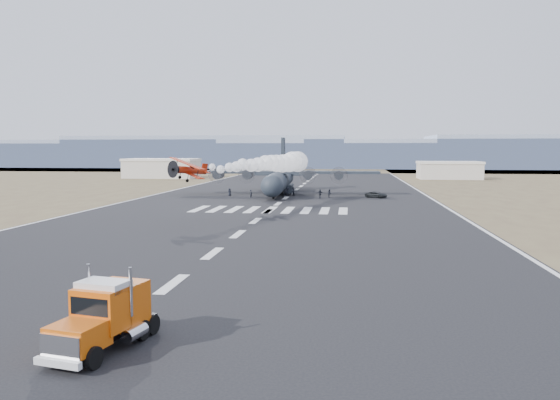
% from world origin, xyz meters
% --- Properties ---
extents(ground, '(500.00, 500.00, 0.00)m').
position_xyz_m(ground, '(0.00, 0.00, 0.00)').
color(ground, black).
rests_on(ground, ground).
extents(scrub_far, '(500.00, 80.00, 0.00)m').
position_xyz_m(scrub_far, '(0.00, 230.00, 0.00)').
color(scrub_far, brown).
rests_on(scrub_far, ground).
extents(runway_markings, '(60.00, 260.00, 0.01)m').
position_xyz_m(runway_markings, '(0.00, 60.00, 0.01)').
color(runway_markings, silver).
rests_on(runway_markings, ground).
extents(ridge_seg_b, '(150.00, 50.00, 15.00)m').
position_xyz_m(ridge_seg_b, '(-130.00, 260.00, 7.50)').
color(ridge_seg_b, '#8A97AF').
rests_on(ridge_seg_b, ground).
extents(ridge_seg_c, '(150.00, 50.00, 17.00)m').
position_xyz_m(ridge_seg_c, '(-65.00, 260.00, 8.50)').
color(ridge_seg_c, '#8A97AF').
rests_on(ridge_seg_c, ground).
extents(ridge_seg_d, '(150.00, 50.00, 13.00)m').
position_xyz_m(ridge_seg_d, '(0.00, 260.00, 6.50)').
color(ridge_seg_d, '#8A97AF').
rests_on(ridge_seg_d, ground).
extents(ridge_seg_e, '(150.00, 50.00, 15.00)m').
position_xyz_m(ridge_seg_e, '(65.00, 260.00, 7.50)').
color(ridge_seg_e, '#8A97AF').
rests_on(ridge_seg_e, ground).
extents(hangar_left, '(24.50, 14.50, 6.70)m').
position_xyz_m(hangar_left, '(-52.00, 145.00, 3.41)').
color(hangar_left, '#BAB3A5').
rests_on(hangar_left, ground).
extents(hangar_right, '(20.50, 12.50, 5.90)m').
position_xyz_m(hangar_right, '(46.00, 150.00, 3.01)').
color(hangar_right, '#BAB3A5').
rests_on(hangar_right, ground).
extents(semi_truck, '(3.73, 7.87, 3.46)m').
position_xyz_m(semi_truck, '(0.89, -13.05, 1.70)').
color(semi_truck, black).
rests_on(semi_truck, ground).
extents(aerobatic_biplane, '(6.25, 5.97, 3.15)m').
position_xyz_m(aerobatic_biplane, '(-8.14, 31.55, 7.26)').
color(aerobatic_biplane, red).
extents(smoke_trail, '(12.73, 35.38, 4.02)m').
position_xyz_m(smoke_trail, '(0.85, 60.19, 7.54)').
color(smoke_trail, white).
extents(transport_aircraft, '(44.13, 36.34, 12.75)m').
position_xyz_m(transport_aircraft, '(-2.69, 82.35, 3.29)').
color(transport_aircraft, '#1D232C').
rests_on(transport_aircraft, ground).
extents(support_vehicle, '(5.00, 4.04, 1.27)m').
position_xyz_m(support_vehicle, '(18.46, 74.95, 0.63)').
color(support_vehicle, black).
rests_on(support_vehicle, ground).
extents(crew_a, '(0.74, 0.73, 1.57)m').
position_xyz_m(crew_a, '(-0.80, 76.54, 0.79)').
color(crew_a, black).
rests_on(crew_a, ground).
extents(crew_b, '(0.70, 0.91, 1.66)m').
position_xyz_m(crew_b, '(8.88, 74.63, 0.83)').
color(crew_b, black).
rests_on(crew_b, ground).
extents(crew_c, '(1.16, 1.32, 1.88)m').
position_xyz_m(crew_c, '(-0.11, 76.35, 0.94)').
color(crew_c, black).
rests_on(crew_c, ground).
extents(crew_d, '(1.18, 0.74, 1.88)m').
position_xyz_m(crew_d, '(7.10, 71.92, 0.94)').
color(crew_d, black).
rests_on(crew_d, ground).
extents(crew_e, '(0.90, 0.93, 1.64)m').
position_xyz_m(crew_e, '(-12.51, 75.60, 0.82)').
color(crew_e, black).
rests_on(crew_e, ground).
extents(crew_f, '(1.83, 1.10, 1.87)m').
position_xyz_m(crew_f, '(-3.31, 74.03, 0.94)').
color(crew_f, black).
rests_on(crew_f, ground).
extents(crew_g, '(0.51, 0.62, 1.65)m').
position_xyz_m(crew_g, '(-7.06, 71.39, 0.82)').
color(crew_g, black).
rests_on(crew_g, ground).
extents(crew_h, '(0.91, 1.05, 1.84)m').
position_xyz_m(crew_h, '(0.91, 77.71, 0.92)').
color(crew_h, black).
rests_on(crew_h, ground).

